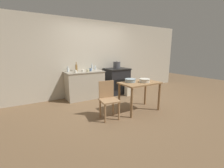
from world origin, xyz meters
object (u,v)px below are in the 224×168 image
chair (108,98)px  cup_center (88,71)px  bottle_center_left (95,68)px  cup_right (75,71)px  stock_pot (117,65)px  cup_mid_right (90,70)px  mixing_bowl_large (145,80)px  flour_sack (129,91)px  bottle_mid_left (92,67)px  stove (117,81)px  work_table (140,87)px  cup_center_right (83,71)px  bottle_far_left (76,68)px  mixing_bowl_small (130,80)px  bottle_left (68,70)px

chair → cup_center: (0.14, 1.53, 0.47)m
bottle_center_left → cup_right: bearing=-156.2°
stock_pot → cup_mid_right: 1.07m
mixing_bowl_large → cup_mid_right: (-0.71, 1.77, 0.13)m
flour_sack → cup_right: size_ratio=3.92×
bottle_mid_left → bottle_center_left: bottle_mid_left is taller
stove → chair: bearing=-128.2°
bottle_center_left → cup_mid_right: (-0.27, -0.21, -0.02)m
work_table → mixing_bowl_large: (0.10, -0.07, 0.18)m
stove → work_table: 1.77m
bottle_mid_left → work_table: bearing=-75.7°
mixing_bowl_large → bottle_mid_left: 2.04m
cup_center_right → cup_right: cup_right is taller
mixing_bowl_large → cup_mid_right: 1.91m
mixing_bowl_large → bottle_far_left: bearing=119.6°
work_table → cup_center_right: size_ratio=11.79×
work_table → mixing_bowl_large: 0.22m
flour_sack → bottle_mid_left: bearing=149.3°
flour_sack → mixing_bowl_large: size_ratio=1.19×
stock_pot → cup_mid_right: bearing=-176.0°
mixing_bowl_small → stock_pot: bearing=68.5°
flour_sack → mixing_bowl_large: bearing=-111.1°
bottle_far_left → bottle_center_left: size_ratio=1.75×
cup_mid_right → cup_right: bearing=-165.1°
stove → mixing_bowl_small: bearing=-111.2°
cup_center → cup_center_right: 0.16m
bottle_mid_left → cup_center: size_ratio=3.08×
work_table → flour_sack: bearing=64.0°
chair → work_table: bearing=5.3°
stock_pot → bottle_far_left: size_ratio=0.89×
mixing_bowl_small → cup_right: bearing=124.4°
stock_pot → cup_center: size_ratio=3.20×
stove → bottle_center_left: (-0.76, 0.20, 0.49)m
work_table → cup_right: 1.97m
mixing_bowl_small → bottle_center_left: bottle_center_left is taller
bottle_mid_left → stock_pot: bearing=-6.5°
bottle_center_left → cup_center_right: (-0.55, -0.26, -0.03)m
mixing_bowl_small → cup_center_right: 1.67m
stove → stock_pot: size_ratio=3.45×
mixing_bowl_large → bottle_center_left: 2.04m
mixing_bowl_small → cup_center_right: size_ratio=3.34×
work_table → bottle_mid_left: (-0.48, 1.88, 0.37)m
mixing_bowl_small → cup_right: size_ratio=3.44×
stove → stock_pot: 0.58m
mixing_bowl_small → cup_mid_right: cup_mid_right is taller
stove → cup_center: cup_center is taller
chair → mixing_bowl_small: 0.79m
cup_center_right → cup_center: bearing=-31.2°
mixing_bowl_large → bottle_left: size_ratio=1.62×
work_table → stove: bearing=76.4°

